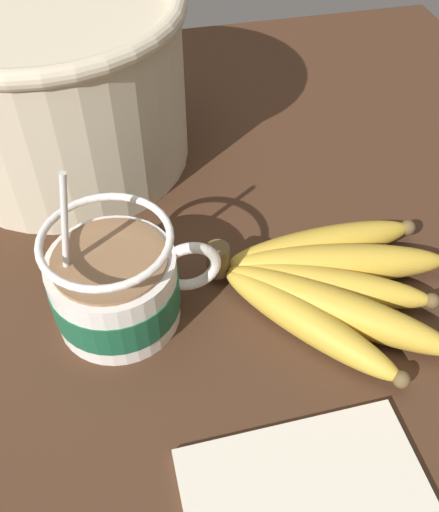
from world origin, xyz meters
TOP-DOWN VIEW (x-y plane):
  - table at (0.00, 0.00)cm, footprint 93.70×93.70cm
  - coffee_mug at (-5.96, -3.95)cm, footprint 13.69×10.31cm
  - banana_bunch at (11.53, -5.65)cm, footprint 21.28×17.25cm
  - woven_basket at (-8.86, 19.49)cm, footprint 26.73×26.73cm
  - napkin at (4.33, -22.43)cm, footprint 16.40×11.62cm

SIDE VIEW (x-z plane):
  - table at x=0.00cm, z-range 0.00..3.12cm
  - napkin at x=4.33cm, z-range 3.12..3.72cm
  - banana_bunch at x=11.53cm, z-range 2.74..6.75cm
  - coffee_mug at x=-5.96cm, z-range -0.90..14.59cm
  - woven_basket at x=-8.86cm, z-range 3.55..20.63cm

